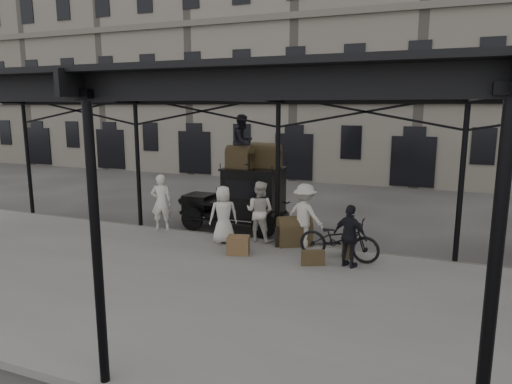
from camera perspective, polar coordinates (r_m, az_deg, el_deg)
ground at (r=12.30m, az=-0.46°, el=-9.27°), size 120.00×120.00×0.00m
platform at (r=10.58m, az=-4.68°, el=-12.27°), size 28.00×8.00×0.15m
canopy at (r=10.01m, az=-4.34°, el=12.95°), size 22.50×9.00×4.74m
building_frontage at (r=29.17m, az=13.63°, el=15.87°), size 64.00×8.00×14.00m
taxi at (r=15.50m, az=-1.35°, el=-0.48°), size 3.65×1.55×2.18m
porter_left at (r=15.37m, az=-11.74°, el=-1.25°), size 0.80×0.66×1.87m
porter_midleft at (r=13.78m, az=0.46°, el=-2.43°), size 0.95×0.77×1.85m
porter_centre at (r=13.64m, az=-4.09°, el=-2.83°), size 1.01×0.93×1.74m
porter_official at (r=11.82m, az=11.68°, el=-5.43°), size 1.03×0.71×1.62m
porter_right at (r=13.35m, az=6.11°, el=-2.91°), size 1.35×1.02×1.85m
bicycle at (r=12.38m, az=10.33°, el=-5.82°), size 2.19×0.83×1.13m
porter_roof at (r=15.17m, az=-1.63°, el=6.36°), size 0.88×1.01×1.76m
steamer_trunk_roof_near at (r=15.11m, az=-2.02°, el=4.19°), size 0.91×0.61×0.63m
steamer_trunk_roof_far at (r=15.24m, az=1.25°, el=4.36°), size 0.96×0.61×0.69m
steamer_trunk_platform at (r=13.57m, az=4.79°, el=-5.12°), size 1.16×1.02×0.72m
wicker_hamper at (r=12.76m, az=-2.23°, el=-6.65°), size 0.70×0.60×0.50m
suitcase_upright at (r=12.80m, az=11.19°, el=-6.90°), size 0.34×0.62×0.45m
suitcase_flat at (r=11.96m, az=7.13°, el=-8.17°), size 0.61×0.39×0.40m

